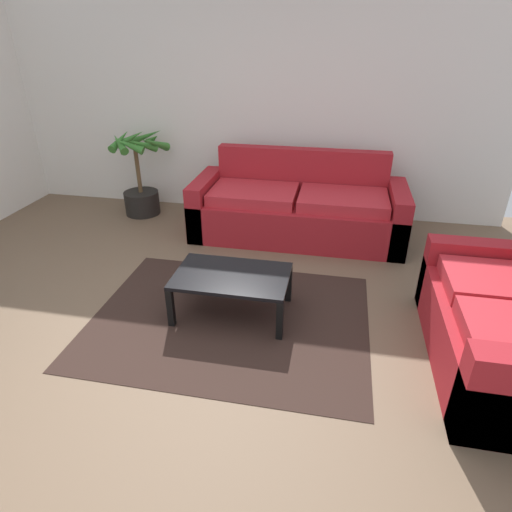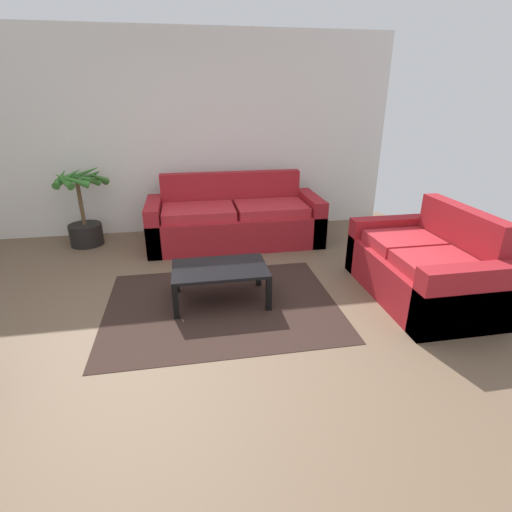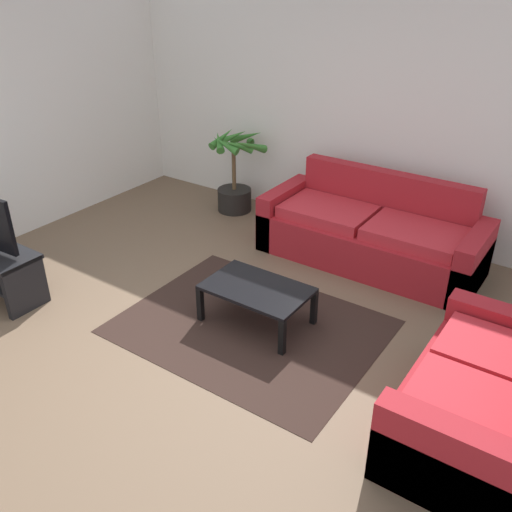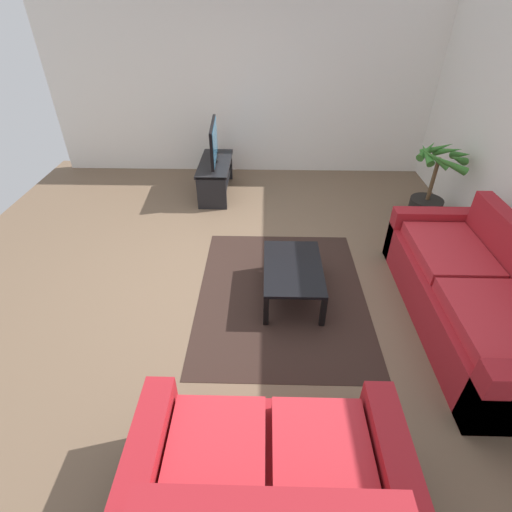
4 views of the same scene
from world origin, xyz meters
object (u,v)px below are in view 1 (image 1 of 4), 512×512
(couch_loveseat, at_px, (512,330))
(couch_main, at_px, (298,210))
(potted_palm, at_px, (141,179))
(coffee_table, at_px, (232,280))

(couch_loveseat, bearing_deg, couch_main, 131.35)
(potted_palm, bearing_deg, couch_loveseat, -30.62)
(couch_main, xyz_separation_m, coffee_table, (-0.35, -1.62, 0.01))
(coffee_table, bearing_deg, potted_palm, 130.62)
(couch_loveseat, relative_size, potted_palm, 1.46)
(coffee_table, height_order, potted_palm, potted_palm)
(couch_main, bearing_deg, potted_palm, 172.10)
(couch_main, distance_m, coffee_table, 1.65)
(coffee_table, distance_m, potted_palm, 2.49)
(potted_palm, bearing_deg, couch_main, -7.90)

